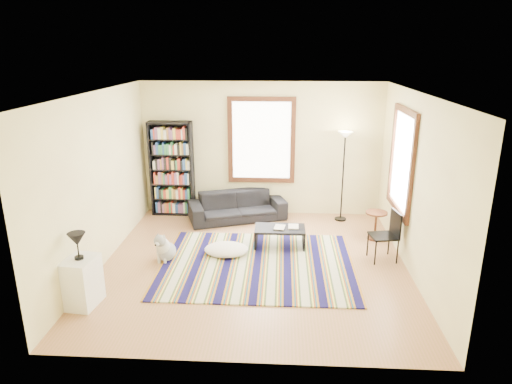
# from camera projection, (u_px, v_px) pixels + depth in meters

# --- Properties ---
(floor) EXTENTS (5.00, 5.00, 0.10)m
(floor) POSITION_uv_depth(u_px,v_px,m) (254.00, 267.00, 7.61)
(floor) COLOR #A96F4D
(floor) RESTS_ON ground
(ceiling) EXTENTS (5.00, 5.00, 0.10)m
(ceiling) POSITION_uv_depth(u_px,v_px,m) (254.00, 90.00, 6.73)
(ceiling) COLOR white
(ceiling) RESTS_ON floor
(wall_back) EXTENTS (5.00, 0.10, 2.80)m
(wall_back) POSITION_uv_depth(u_px,v_px,m) (262.00, 149.00, 9.60)
(wall_back) COLOR #FFF8AB
(wall_back) RESTS_ON floor
(wall_front) EXTENTS (5.00, 0.10, 2.80)m
(wall_front) POSITION_uv_depth(u_px,v_px,m) (239.00, 253.00, 4.75)
(wall_front) COLOR #FFF8AB
(wall_front) RESTS_ON floor
(wall_left) EXTENTS (0.10, 5.00, 2.80)m
(wall_left) POSITION_uv_depth(u_px,v_px,m) (96.00, 181.00, 7.31)
(wall_left) COLOR #FFF8AB
(wall_left) RESTS_ON floor
(wall_right) EXTENTS (0.10, 5.00, 2.80)m
(wall_right) POSITION_uv_depth(u_px,v_px,m) (419.00, 186.00, 7.03)
(wall_right) COLOR #FFF8AB
(wall_right) RESTS_ON floor
(window_back) EXTENTS (1.20, 0.06, 1.60)m
(window_back) POSITION_uv_depth(u_px,v_px,m) (261.00, 140.00, 9.46)
(window_back) COLOR white
(window_back) RESTS_ON wall_back
(window_right) EXTENTS (0.06, 1.20, 1.60)m
(window_right) POSITION_uv_depth(u_px,v_px,m) (402.00, 161.00, 7.74)
(window_right) COLOR white
(window_right) RESTS_ON wall_right
(rug) EXTENTS (3.18, 2.54, 0.02)m
(rug) POSITION_uv_depth(u_px,v_px,m) (257.00, 264.00, 7.57)
(rug) COLOR #0F0C3C
(rug) RESTS_ON floor
(sofa) EXTENTS (1.38, 2.12, 0.58)m
(sofa) POSITION_uv_depth(u_px,v_px,m) (237.00, 206.00, 9.49)
(sofa) COLOR black
(sofa) RESTS_ON floor
(bookshelf) EXTENTS (0.90, 0.30, 2.00)m
(bookshelf) POSITION_uv_depth(u_px,v_px,m) (172.00, 169.00, 9.60)
(bookshelf) COLOR black
(bookshelf) RESTS_ON floor
(coffee_table) EXTENTS (1.02, 0.81, 0.36)m
(coffee_table) POSITION_uv_depth(u_px,v_px,m) (280.00, 237.00, 8.22)
(coffee_table) COLOR black
(coffee_table) RESTS_ON floor
(book_a) EXTENTS (0.22, 0.27, 0.02)m
(book_a) POSITION_uv_depth(u_px,v_px,m) (274.00, 227.00, 8.17)
(book_a) COLOR beige
(book_a) RESTS_ON coffee_table
(book_b) EXTENTS (0.19, 0.25, 0.02)m
(book_b) POSITION_uv_depth(u_px,v_px,m) (288.00, 226.00, 8.20)
(book_b) COLOR beige
(book_b) RESTS_ON coffee_table
(floor_cushion) EXTENTS (0.81, 0.63, 0.19)m
(floor_cushion) POSITION_uv_depth(u_px,v_px,m) (227.00, 249.00, 7.91)
(floor_cushion) COLOR beige
(floor_cushion) RESTS_ON floor
(floor_lamp) EXTENTS (0.37, 0.37, 1.86)m
(floor_lamp) POSITION_uv_depth(u_px,v_px,m) (343.00, 177.00, 9.27)
(floor_lamp) COLOR black
(floor_lamp) RESTS_ON floor
(side_table) EXTENTS (0.46, 0.46, 0.54)m
(side_table) POSITION_uv_depth(u_px,v_px,m) (376.00, 225.00, 8.51)
(side_table) COLOR #4E2C13
(side_table) RESTS_ON floor
(folding_chair) EXTENTS (0.48, 0.47, 0.86)m
(folding_chair) POSITION_uv_depth(u_px,v_px,m) (383.00, 236.00, 7.63)
(folding_chair) COLOR black
(folding_chair) RESTS_ON floor
(white_cabinet) EXTENTS (0.44, 0.55, 0.70)m
(white_cabinet) POSITION_uv_depth(u_px,v_px,m) (82.00, 282.00, 6.30)
(white_cabinet) COLOR white
(white_cabinet) RESTS_ON floor
(table_lamp) EXTENTS (0.28, 0.28, 0.38)m
(table_lamp) POSITION_uv_depth(u_px,v_px,m) (78.00, 246.00, 6.14)
(table_lamp) COLOR black
(table_lamp) RESTS_ON white_cabinet
(dog) EXTENTS (0.50, 0.59, 0.51)m
(dog) POSITION_uv_depth(u_px,v_px,m) (166.00, 246.00, 7.67)
(dog) COLOR #AAAAAA
(dog) RESTS_ON floor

